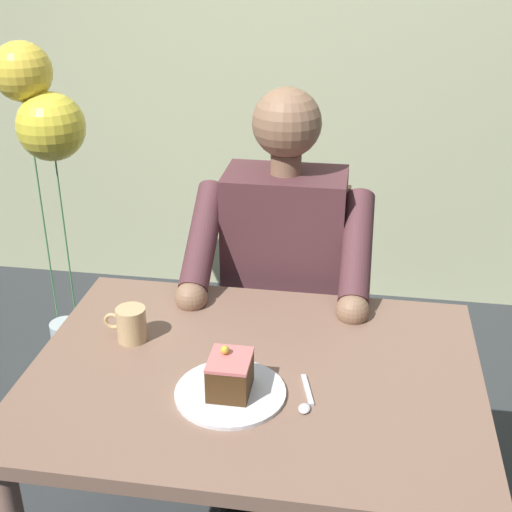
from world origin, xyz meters
TOP-DOWN VIEW (x-y plane):
  - dining_table at (0.00, 0.00)m, footprint 1.06×0.79m
  - chair at (0.00, -0.67)m, footprint 0.42×0.42m
  - seated_person at (-0.00, -0.50)m, footprint 0.53×0.58m
  - dessert_plate at (0.04, 0.10)m, footprint 0.25×0.25m
  - cake_slice at (0.04, 0.10)m, footprint 0.09×0.11m
  - coffee_cup at (0.33, -0.08)m, footprint 0.11×0.07m
  - dessert_spoon at (-0.13, 0.10)m, footprint 0.04×0.14m
  - balloon_display at (0.91, -0.93)m, footprint 0.32×0.25m

SIDE VIEW (x-z plane):
  - chair at x=0.00m, z-range 0.05..0.95m
  - dining_table at x=0.00m, z-range 0.28..0.99m
  - seated_person at x=0.00m, z-range 0.03..1.28m
  - dessert_spoon at x=-0.13m, z-range 0.72..0.73m
  - dessert_plate at x=0.04m, z-range 0.72..0.73m
  - coffee_cup at x=0.33m, z-range 0.72..0.81m
  - cake_slice at x=0.04m, z-range 0.72..0.83m
  - balloon_display at x=0.91m, z-range 0.32..1.63m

